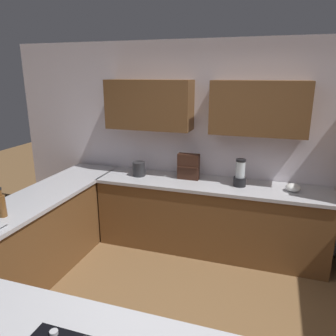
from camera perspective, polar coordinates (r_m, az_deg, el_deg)
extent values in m
cube|color=silver|center=(4.27, 9.90, 3.90)|extent=(6.00, 0.10, 2.60)
cube|color=brown|center=(3.94, 15.63, 10.07)|extent=(1.10, 0.34, 0.62)
cube|color=brown|center=(4.22, -3.32, 11.01)|extent=(1.10, 0.34, 0.62)
cube|color=brown|center=(4.20, 7.18, -8.73)|extent=(2.80, 0.60, 0.86)
cube|color=#B2B2B7|center=(4.03, 7.40, -2.92)|extent=(2.84, 0.64, 0.04)
cube|color=brown|center=(3.94, -22.52, -11.71)|extent=(0.60, 2.90, 0.86)
cube|color=#B2B2B7|center=(3.76, -23.26, -5.62)|extent=(0.64, 2.94, 0.04)
cylinder|color=#B2B2B7|center=(1.95, -19.36, -25.54)|extent=(0.04, 0.04, 0.02)
cylinder|color=black|center=(3.98, 12.43, -2.33)|extent=(0.15, 0.15, 0.11)
cylinder|color=silver|center=(3.93, 12.56, -0.23)|extent=(0.11, 0.11, 0.19)
cylinder|color=black|center=(3.90, 12.66, 1.32)|extent=(0.12, 0.12, 0.03)
ellipsoid|color=white|center=(3.98, 21.05, -3.21)|extent=(0.17, 0.17, 0.09)
cube|color=#381E14|center=(4.11, 3.61, 0.25)|extent=(0.27, 0.10, 0.33)
cube|color=#381E14|center=(4.06, 3.41, 0.05)|extent=(0.26, 0.02, 0.02)
cylinder|color=#262628|center=(4.27, -5.11, -0.17)|extent=(0.17, 0.17, 0.18)
cylinder|color=brown|center=(3.43, -27.06, -5.98)|extent=(0.07, 0.07, 0.21)
cylinder|color=brown|center=(3.38, -27.35, -3.87)|extent=(0.03, 0.03, 0.06)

